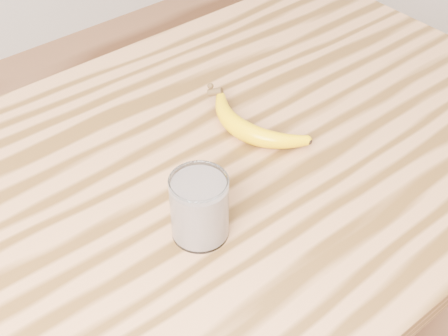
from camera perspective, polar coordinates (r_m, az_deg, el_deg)
table at (r=1.13m, az=0.84°, el=-3.60°), size 1.20×0.80×0.90m
smoothie_glass at (r=0.87m, az=-2.25°, el=-3.66°), size 0.08×0.08×0.10m
banana at (r=1.05m, az=1.87°, el=3.36°), size 0.15×0.29×0.03m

